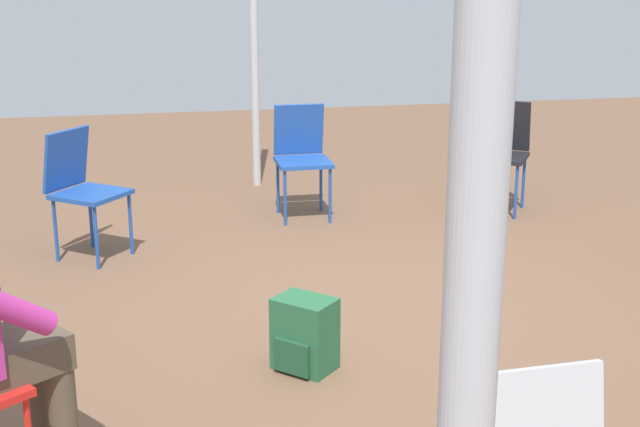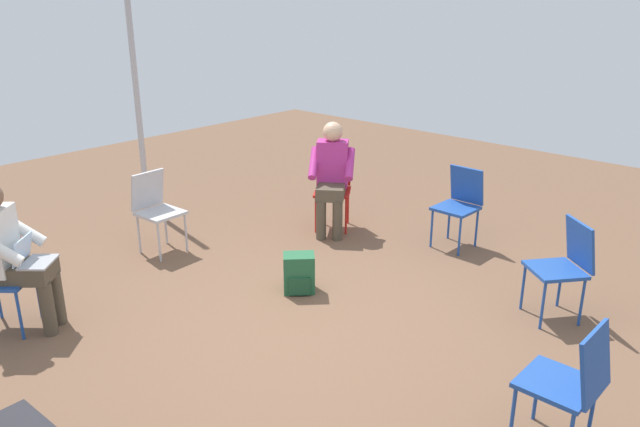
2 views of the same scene
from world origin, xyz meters
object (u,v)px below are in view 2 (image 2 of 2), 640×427
object	(u,v)px
person_in_magenta	(332,172)
backpack_near_laptop_user	(299,275)
chair_north	(156,206)
person_with_laptop	(10,250)
chair_south	(571,380)
chair_northeast	(333,185)
chair_southeast	(564,263)
chair_east	(460,201)

from	to	relation	value
person_in_magenta	backpack_near_laptop_user	xyz separation A→B (m)	(-1.34, -0.78, -0.54)
chair_north	person_with_laptop	xyz separation A→B (m)	(-1.67, -0.55, 0.20)
chair_south	person_with_laptop	size ratio (longest dim) A/B	0.69
person_with_laptop	chair_south	bearing A→B (deg)	69.97
chair_northeast	chair_southeast	size ratio (longest dim) A/B	1.00
chair_north	backpack_near_laptop_user	xyz separation A→B (m)	(0.32, -1.75, -0.34)
chair_northeast	chair_southeast	distance (m)	2.84
chair_east	backpack_near_laptop_user	distance (m)	2.02
chair_northeast	chair_east	bearing A→B (deg)	162.53
chair_north	person_in_magenta	size ratio (longest dim) A/B	0.69
chair_southeast	person_with_laptop	size ratio (longest dim) A/B	0.69
chair_southeast	chair_northeast	bearing A→B (deg)	31.39
chair_northeast	backpack_near_laptop_user	xyz separation A→B (m)	(-1.47, -0.88, -0.34)
chair_east	chair_north	distance (m)	3.18
chair_south	chair_southeast	distance (m)	1.72
chair_east	chair_southeast	world-z (taller)	same
person_in_magenta	chair_north	bearing A→B (deg)	23.70
chair_north	backpack_near_laptop_user	distance (m)	1.81
chair_south	chair_north	xyz separation A→B (m)	(0.13, 4.36, 0.00)
chair_north	chair_southeast	size ratio (longest dim) A/B	1.00
chair_south	person_in_magenta	xyz separation A→B (m)	(1.79, 3.40, 0.20)
chair_south	chair_southeast	size ratio (longest dim) A/B	1.00
chair_northeast	chair_south	world-z (taller)	same
person_with_laptop	backpack_near_laptop_user	xyz separation A→B (m)	(1.99, -1.20, -0.53)
chair_northeast	backpack_near_laptop_user	distance (m)	1.75
chair_north	backpack_near_laptop_user	world-z (taller)	chair_north
chair_northeast	chair_north	bearing A→B (deg)	28.11
person_with_laptop	backpack_near_laptop_user	bearing A→B (deg)	107.00
chair_south	person_in_magenta	world-z (taller)	person_in_magenta
chair_north	person_in_magenta	xyz separation A→B (m)	(1.65, -0.97, 0.20)
person_in_magenta	chair_south	bearing A→B (deg)	116.21
chair_north	chair_southeast	world-z (taller)	same
chair_southeast	chair_north	bearing A→B (deg)	59.75
chair_northeast	person_with_laptop	bearing A→B (deg)	48.74
chair_northeast	person_in_magenta	distance (m)	0.26
backpack_near_laptop_user	chair_north	bearing A→B (deg)	100.33
chair_east	person_in_magenta	bearing A→B (deg)	25.94
chair_north	person_with_laptop	size ratio (longest dim) A/B	0.69
chair_east	person_in_magenta	xyz separation A→B (m)	(-0.60, 1.28, 0.20)
person_with_laptop	person_in_magenta	xyz separation A→B (m)	(3.32, -0.42, 0.00)
chair_southeast	person_with_laptop	bearing A→B (deg)	83.15
backpack_near_laptop_user	chair_east	bearing A→B (deg)	-14.41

